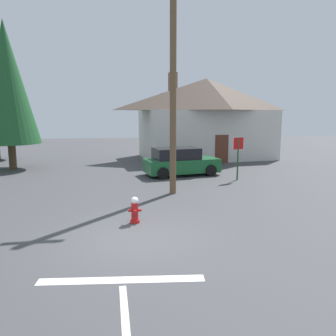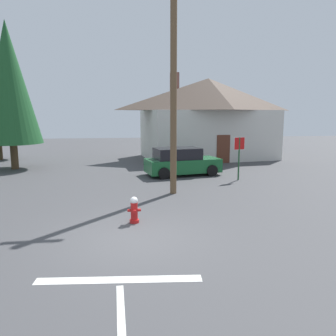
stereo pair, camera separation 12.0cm
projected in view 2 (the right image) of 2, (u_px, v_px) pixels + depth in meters
name	position (u px, v px, depth m)	size (l,w,h in m)	color
ground_plane	(132.00, 239.00, 9.45)	(80.00, 80.00, 0.10)	#424244
lane_stop_bar	(119.00, 280.00, 7.03)	(3.52, 0.30, 0.01)	silver
fire_hydrant	(134.00, 210.00, 10.67)	(0.43, 0.37, 0.86)	red
utility_pole	(174.00, 78.00, 13.91)	(1.60, 0.28, 9.57)	brown
stop_sign_far	(239.00, 150.00, 17.39)	(0.64, 0.21, 2.28)	#1E4C28
house	(208.00, 117.00, 26.15)	(11.15, 7.83, 6.68)	beige
parked_car	(181.00, 162.00, 18.99)	(4.42, 2.61, 1.57)	#195B2D
pine_tree_mid_left	(9.00, 83.00, 20.34)	(3.63, 3.63, 9.07)	#4C3823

